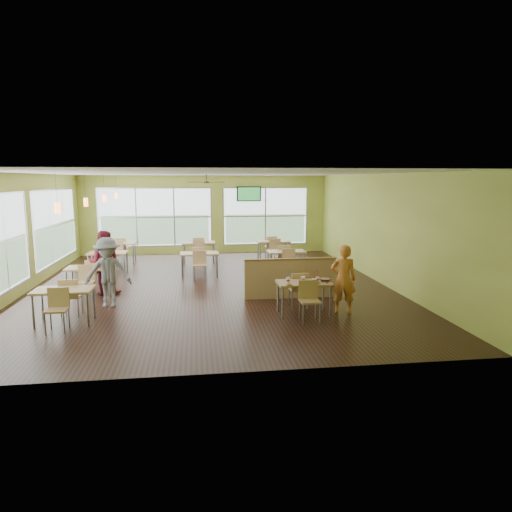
{
  "coord_description": "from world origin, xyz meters",
  "views": [
    {
      "loc": [
        -0.4,
        -12.82,
        3.03
      ],
      "look_at": [
        1.19,
        -0.88,
        1.01
      ],
      "focal_mm": 32.0,
      "sensor_mm": 36.0,
      "label": 1
    }
  ],
  "objects_px": {
    "man_plaid": "(343,279)",
    "half_wall_divider": "(291,278)",
    "food_basket": "(325,280)",
    "main_table": "(304,287)"
  },
  "relations": [
    {
      "from": "man_plaid",
      "to": "main_table",
      "type": "bearing_deg",
      "value": 12.79
    },
    {
      "from": "man_plaid",
      "to": "food_basket",
      "type": "height_order",
      "value": "man_plaid"
    },
    {
      "from": "main_table",
      "to": "food_basket",
      "type": "distance_m",
      "value": 0.52
    },
    {
      "from": "man_plaid",
      "to": "food_basket",
      "type": "relative_size",
      "value": 6.08
    },
    {
      "from": "man_plaid",
      "to": "half_wall_divider",
      "type": "bearing_deg",
      "value": -43.97
    },
    {
      "from": "half_wall_divider",
      "to": "food_basket",
      "type": "relative_size",
      "value": 9.19
    },
    {
      "from": "main_table",
      "to": "man_plaid",
      "type": "xyz_separation_m",
      "value": [
        0.91,
        -0.02,
        0.16
      ]
    },
    {
      "from": "main_table",
      "to": "man_plaid",
      "type": "relative_size",
      "value": 0.96
    },
    {
      "from": "half_wall_divider",
      "to": "man_plaid",
      "type": "distance_m",
      "value": 1.75
    },
    {
      "from": "food_basket",
      "to": "main_table",
      "type": "bearing_deg",
      "value": -178.84
    }
  ]
}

